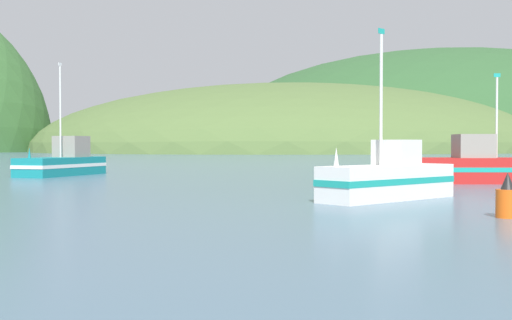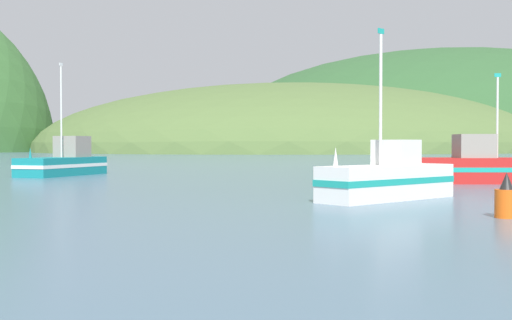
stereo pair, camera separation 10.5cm
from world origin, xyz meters
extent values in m
ellipsoid|color=#516B38|center=(46.63, 188.50, 0.00)|extent=(150.95, 120.76, 39.18)
ellipsoid|color=#2D562D|center=(112.68, 219.35, 0.00)|extent=(179.05, 143.24, 71.05)
cube|color=#147F84|center=(-6.89, 46.50, 0.62)|extent=(5.75, 7.61, 1.24)
cube|color=white|center=(-6.89, 46.50, 0.68)|extent=(5.81, 7.68, 0.22)
cone|color=#147F84|center=(-8.58, 43.55, 1.59)|extent=(0.27, 0.27, 0.70)
cube|color=gray|center=(-6.32, 47.50, 1.98)|extent=(2.56, 2.58, 1.47)
cylinder|color=silver|center=(-6.94, 46.41, 4.35)|extent=(0.12, 0.12, 6.21)
cube|color=white|center=(-6.94, 46.41, 7.57)|extent=(0.20, 0.33, 0.20)
cube|color=white|center=(7.35, 23.73, 0.67)|extent=(6.44, 4.72, 1.34)
cube|color=teal|center=(7.35, 23.73, 0.73)|extent=(6.50, 4.77, 0.24)
cone|color=white|center=(4.78, 22.23, 1.69)|extent=(0.27, 0.27, 0.70)
cube|color=silver|center=(7.81, 24.00, 1.83)|extent=(1.88, 1.92, 0.98)
cylinder|color=silver|center=(6.97, 23.51, 3.82)|extent=(0.12, 0.12, 4.97)
cube|color=teal|center=(6.97, 23.51, 6.43)|extent=(0.33, 0.21, 0.20)
cube|color=red|center=(17.07, 32.76, 0.70)|extent=(8.90, 4.07, 1.40)
cube|color=teal|center=(17.07, 32.76, 0.77)|extent=(8.99, 4.11, 0.25)
cube|color=gray|center=(16.14, 32.97, 2.04)|extent=(2.30, 2.33, 1.29)
cylinder|color=silver|center=(17.36, 32.70, 3.60)|extent=(0.12, 0.12, 4.40)
cube|color=teal|center=(17.36, 32.70, 5.91)|extent=(0.36, 0.11, 0.20)
cylinder|color=#E55914|center=(8.33, 17.16, 0.41)|extent=(0.66, 0.66, 0.83)
cone|color=black|center=(8.33, 17.16, 1.08)|extent=(0.40, 0.40, 0.50)
camera|label=1|loc=(-2.53, -0.18, 2.14)|focal=46.29mm
camera|label=2|loc=(-2.43, -0.20, 2.14)|focal=46.29mm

